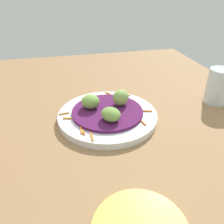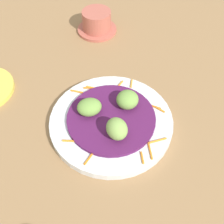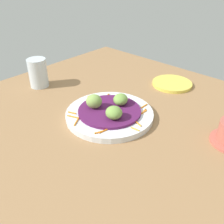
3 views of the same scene
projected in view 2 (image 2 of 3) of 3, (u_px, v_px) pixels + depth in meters
The scene contains 8 objects.
table_surface at pixel (140, 112), 65.59cm from camera, with size 110.00×110.00×2.00cm, color #936D47.
main_plate at pixel (111, 122), 61.48cm from camera, with size 26.50×26.50×1.79cm, color silver.
cabbage_bed at pixel (111, 118), 60.47cm from camera, with size 18.95×18.95×0.82cm, color #51194C.
carrot_garnish at pixel (119, 115), 61.23cm from camera, with size 23.39×24.66×0.40cm.
guac_scoop_left at pixel (127, 100), 60.83cm from camera, with size 4.86×4.73×3.62cm, color #759E47.
guac_scoop_center at pixel (89, 107), 59.74cm from camera, with size 4.43×5.23×3.26cm, color #759E47.
guac_scoop_right at pixel (117, 129), 55.52cm from camera, with size 4.81×4.11×4.36cm, color #84A851.
terracotta_bowl at pixel (97, 22), 81.66cm from camera, with size 11.42×11.42×6.23cm.
Camera 2 is at (4.11, -41.58, 51.97)cm, focal length 45.57 mm.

